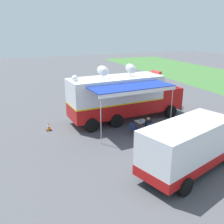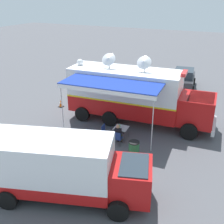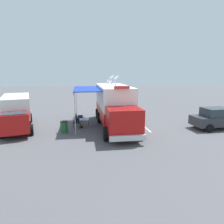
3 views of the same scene
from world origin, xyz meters
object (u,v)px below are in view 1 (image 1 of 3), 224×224
at_px(seated_responder, 147,125).
at_px(trash_bin, 170,129).
at_px(folding_chair_at_table, 149,128).
at_px(car_behind_truck, 103,86).
at_px(traffic_cone, 49,127).
at_px(water_bottle, 141,120).
at_px(command_truck, 124,96).
at_px(folding_table, 142,122).
at_px(support_truck, 192,146).
at_px(folding_chair_beside_table, 133,128).

relative_size(seated_responder, trash_bin, 1.37).
relative_size(folding_chair_at_table, car_behind_truck, 0.20).
bearing_deg(traffic_cone, folding_chair_at_table, 61.51).
bearing_deg(folding_chair_at_table, water_bottle, -165.88).
bearing_deg(traffic_cone, command_truck, 90.18).
relative_size(command_truck, folding_table, 11.31).
bearing_deg(support_truck, water_bottle, 178.67).
height_order(support_truck, car_behind_truck, support_truck).
height_order(traffic_cone, car_behind_truck, car_behind_truck).
bearing_deg(command_truck, folding_chair_beside_table, -12.95).
xyz_separation_m(folding_table, traffic_cone, (-2.59, -6.12, -0.39)).
xyz_separation_m(trash_bin, traffic_cone, (-4.11, -7.53, -0.18)).
xyz_separation_m(folding_chair_beside_table, support_truck, (5.22, 0.64, 0.87)).
bearing_deg(water_bottle, folding_table, 94.15).
distance_m(folding_table, traffic_cone, 6.66).
height_order(folding_table, traffic_cone, folding_table).
xyz_separation_m(command_truck, car_behind_truck, (-8.50, 1.43, -1.07)).
xyz_separation_m(water_bottle, traffic_cone, (-2.59, -6.04, -0.55)).
xyz_separation_m(command_truck, folding_chair_beside_table, (3.00, -0.69, -1.43)).
relative_size(folding_chair_at_table, support_truck, 0.12).
xyz_separation_m(folding_chair_beside_table, seated_responder, (0.22, 0.96, 0.14)).
height_order(folding_chair_at_table, trash_bin, trash_bin).
height_order(folding_table, water_bottle, water_bottle).
bearing_deg(car_behind_truck, command_truck, -9.57).
relative_size(folding_chair_beside_table, seated_responder, 0.70).
bearing_deg(folding_chair_at_table, trash_bin, 60.84).
relative_size(support_truck, car_behind_truck, 1.62).
bearing_deg(folding_table, folding_chair_beside_table, -65.15).
xyz_separation_m(water_bottle, folding_chair_beside_table, (0.39, -0.77, -0.32)).
bearing_deg(water_bottle, car_behind_truck, 173.06).
xyz_separation_m(folding_chair_beside_table, traffic_cone, (-2.98, -5.27, -0.23)).
relative_size(folding_table, seated_responder, 0.68).
xyz_separation_m(water_bottle, support_truck, (5.61, -0.13, 0.55)).
relative_size(folding_table, folding_chair_at_table, 0.98).
bearing_deg(folding_chair_beside_table, trash_bin, 63.52).
height_order(traffic_cone, support_truck, support_truck).
height_order(command_truck, car_behind_truck, command_truck).
distance_m(water_bottle, folding_chair_beside_table, 0.92).
relative_size(water_bottle, support_truck, 0.03).
xyz_separation_m(command_truck, seated_responder, (3.22, 0.27, -1.30)).
distance_m(command_truck, seated_responder, 3.48).
relative_size(water_bottle, traffic_cone, 0.39).
xyz_separation_m(folding_table, car_behind_truck, (-11.10, 1.27, 0.21)).
height_order(water_bottle, folding_chair_at_table, water_bottle).
bearing_deg(traffic_cone, folding_table, 67.08).
bearing_deg(trash_bin, folding_table, -137.19).
height_order(folding_chair_at_table, traffic_cone, folding_chair_at_table).
bearing_deg(traffic_cone, water_bottle, 66.76).
relative_size(water_bottle, trash_bin, 0.25).
height_order(folding_table, trash_bin, trash_bin).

